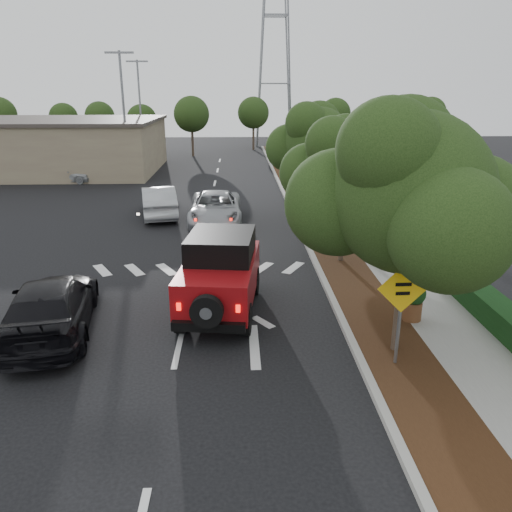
{
  "coord_description": "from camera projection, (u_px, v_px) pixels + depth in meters",
  "views": [
    {
      "loc": [
        1.59,
        -11.76,
        6.48
      ],
      "look_at": [
        2.16,
        3.0,
        1.51
      ],
      "focal_mm": 35.0,
      "sensor_mm": 36.0,
      "label": 1
    }
  ],
  "objects": [
    {
      "name": "hedge",
      "position": [
        385.0,
        218.0,
        24.71
      ],
      "size": [
        0.8,
        70.0,
        0.8
      ],
      "primitive_type": "cube",
      "color": "black",
      "rests_on": "ground"
    },
    {
      "name": "light_pole_a",
      "position": [
        129.0,
        179.0,
        37.53
      ],
      "size": [
        2.0,
        0.22,
        9.0
      ],
      "primitive_type": null,
      "color": "slate",
      "rests_on": "ground"
    },
    {
      "name": "silver_sedan_oncoming",
      "position": [
        159.0,
        201.0,
        26.42
      ],
      "size": [
        2.61,
        5.09,
        1.6
      ],
      "primitive_type": "imported",
      "rotation": [
        0.0,
        0.0,
        3.34
      ],
      "color": "#ADB0B5",
      "rests_on": "ground"
    },
    {
      "name": "transmission_tower",
      "position": [
        274.0,
        146.0,
        58.82
      ],
      "size": [
        7.0,
        4.0,
        28.0
      ],
      "primitive_type": null,
      "color": "slate",
      "rests_on": "ground"
    },
    {
      "name": "black_suv_oncoming",
      "position": [
        51.0,
        306.0,
        13.76
      ],
      "size": [
        3.05,
        5.62,
        1.54
      ],
      "primitive_type": "imported",
      "rotation": [
        0.0,
        0.0,
        3.31
      ],
      "color": "black",
      "rests_on": "ground"
    },
    {
      "name": "planting_strip",
      "position": [
        318.0,
        225.0,
        24.7
      ],
      "size": [
        1.8,
        70.0,
        0.12
      ],
      "primitive_type": "cube",
      "color": "black",
      "rests_on": "ground"
    },
    {
      "name": "parked_suv",
      "position": [
        66.0,
        173.0,
        36.0
      ],
      "size": [
        4.08,
        2.05,
        1.34
      ],
      "primitive_type": "imported",
      "rotation": [
        0.0,
        0.0,
        1.45
      ],
      "color": "#AAAEB2",
      "rests_on": "ground"
    },
    {
      "name": "red_jeep",
      "position": [
        221.0,
        272.0,
        15.11
      ],
      "size": [
        2.53,
        4.8,
        2.38
      ],
      "rotation": [
        0.0,
        0.0,
        -0.12
      ],
      "color": "black",
      "rests_on": "ground"
    },
    {
      "name": "street_tree_near",
      "position": [
        394.0,
        353.0,
        12.88
      ],
      "size": [
        3.8,
        3.8,
        5.92
      ],
      "primitive_type": null,
      "color": "black",
      "rests_on": "ground"
    },
    {
      "name": "speed_hump_sign",
      "position": [
        401.0,
        301.0,
        11.64
      ],
      "size": [
        1.2,
        0.11,
        2.56
      ],
      "rotation": [
        0.0,
        0.0,
        0.03
      ],
      "color": "slate",
      "rests_on": "ground"
    },
    {
      "name": "street_tree_mid",
      "position": [
        340.0,
        263.0,
        19.51
      ],
      "size": [
        3.2,
        3.2,
        5.32
      ],
      "primitive_type": null,
      "color": "black",
      "rests_on": "ground"
    },
    {
      "name": "light_pole_b",
      "position": [
        144.0,
        158.0,
        48.86
      ],
      "size": [
        2.0,
        0.22,
        9.0
      ],
      "primitive_type": null,
      "color": "slate",
      "rests_on": "ground"
    },
    {
      "name": "curb",
      "position": [
        298.0,
        225.0,
        24.66
      ],
      "size": [
        0.2,
        70.0,
        0.15
      ],
      "primitive_type": "cube",
      "color": "#9E9B93",
      "rests_on": "ground"
    },
    {
      "name": "terracotta_planter",
      "position": [
        413.0,
        297.0,
        14.26
      ],
      "size": [
        0.7,
        0.7,
        1.22
      ],
      "rotation": [
        0.0,
        0.0,
        -0.0
      ],
      "color": "brown",
      "rests_on": "ground"
    },
    {
      "name": "street_tree_far",
      "position": [
        315.0,
        221.0,
        25.67
      ],
      "size": [
        3.4,
        3.4,
        5.62
      ],
      "primitive_type": null,
      "color": "black",
      "rests_on": "ground"
    },
    {
      "name": "ground",
      "position": [
        179.0,
        347.0,
        13.15
      ],
      "size": [
        120.0,
        120.0,
        0.0
      ],
      "primitive_type": "plane",
      "color": "black",
      "rests_on": "ground"
    },
    {
      "name": "commercial_building",
      "position": [
        19.0,
        147.0,
        40.33
      ],
      "size": [
        22.0,
        12.0,
        4.0
      ],
      "primitive_type": "cube",
      "color": "#7C6955",
      "rests_on": "ground"
    },
    {
      "name": "sidewalk",
      "position": [
        356.0,
        225.0,
        24.77
      ],
      "size": [
        2.0,
        70.0,
        0.12
      ],
      "primitive_type": "cube",
      "color": "gray",
      "rests_on": "ground"
    },
    {
      "name": "silver_suv_ahead",
      "position": [
        215.0,
        208.0,
        25.02
      ],
      "size": [
        2.63,
        5.57,
        1.54
      ],
      "primitive_type": "imported",
      "rotation": [
        0.0,
        0.0,
        0.01
      ],
      "color": "#A0A2A7",
      "rests_on": "ground"
    }
  ]
}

